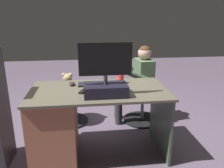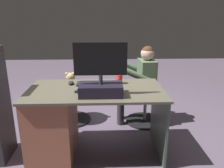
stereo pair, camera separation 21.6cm
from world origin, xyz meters
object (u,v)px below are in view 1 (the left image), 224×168
at_px(desk, 64,122).
at_px(person, 138,79).
at_px(office_chair_teddy, 69,106).
at_px(teddy_bear, 68,85).
at_px(computer_mouse, 72,84).
at_px(cup, 121,79).
at_px(keyboard, 97,84).
at_px(monitor, 106,82).
at_px(visitor_chair, 142,104).
at_px(tv_remote, 84,91).

distance_m(desk, person, 1.22).
xyz_separation_m(office_chair_teddy, teddy_bear, (-0.00, -0.01, 0.30)).
xyz_separation_m(desk, office_chair_teddy, (0.00, -0.80, -0.15)).
relative_size(desk, computer_mouse, 14.57).
bearing_deg(cup, keyboard, 5.72).
bearing_deg(desk, monitor, 158.00).
bearing_deg(cup, computer_mouse, 1.54).
relative_size(monitor, teddy_bear, 1.65).
xyz_separation_m(teddy_bear, visitor_chair, (-1.04, 0.09, -0.30)).
bearing_deg(cup, office_chair_teddy, -43.96).
height_order(desk, teddy_bear, desk).
bearing_deg(tv_remote, desk, 10.89).
distance_m(monitor, visitor_chair, 1.24).
height_order(computer_mouse, tv_remote, computer_mouse).
distance_m(monitor, office_chair_teddy, 1.23).
relative_size(monitor, office_chair_teddy, 0.97).
xyz_separation_m(computer_mouse, office_chair_teddy, (0.10, -0.62, -0.51)).
height_order(computer_mouse, visitor_chair, computer_mouse).
height_order(cup, person, person).
relative_size(desk, office_chair_teddy, 2.71).
relative_size(tv_remote, office_chair_teddy, 0.29).
relative_size(desk, person, 1.29).
distance_m(monitor, teddy_bear, 1.12).
bearing_deg(computer_mouse, teddy_bear, -81.18).
relative_size(monitor, tv_remote, 3.33).
bearing_deg(teddy_bear, tv_remote, 104.42).
bearing_deg(monitor, keyboard, -80.11).
bearing_deg(person, monitor, 59.43).
bearing_deg(person, teddy_bear, -5.19).
bearing_deg(keyboard, tv_remote, 54.42).
distance_m(keyboard, computer_mouse, 0.27).
relative_size(teddy_bear, person, 0.28).
bearing_deg(teddy_bear, cup, 135.52).
distance_m(monitor, computer_mouse, 0.49).
distance_m(cup, tv_remote, 0.48).
bearing_deg(visitor_chair, cup, 52.29).
height_order(desk, keyboard, keyboard).
bearing_deg(person, visitor_chair, 175.48).
bearing_deg(monitor, computer_mouse, -46.27).
distance_m(teddy_bear, person, 0.96).
bearing_deg(person, office_chair_teddy, -4.52).
distance_m(cup, person, 0.65).
bearing_deg(office_chair_teddy, teddy_bear, -90.00).
height_order(keyboard, computer_mouse, computer_mouse).
height_order(keyboard, tv_remote, keyboard).
height_order(tv_remote, teddy_bear, tv_remote).
relative_size(desk, teddy_bear, 4.62).
relative_size(keyboard, visitor_chair, 0.79).
height_order(computer_mouse, office_chair_teddy, computer_mouse).
distance_m(keyboard, office_chair_teddy, 0.89).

